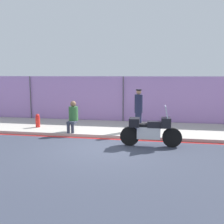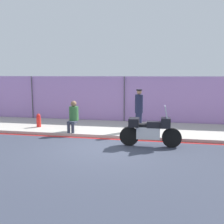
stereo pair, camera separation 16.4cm
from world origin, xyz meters
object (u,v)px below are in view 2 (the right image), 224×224
(officer_standing, at_px, (139,110))
(person_seated_on_curb, at_px, (73,115))
(motorcycle, at_px, (150,130))
(fire_hydrant, at_px, (39,120))

(officer_standing, relative_size, person_seated_on_curb, 1.37)
(person_seated_on_curb, bearing_deg, motorcycle, -21.54)
(person_seated_on_curb, height_order, fire_hydrant, person_seated_on_curb)
(motorcycle, height_order, person_seated_on_curb, motorcycle)
(motorcycle, distance_m, officer_standing, 2.12)
(motorcycle, xyz_separation_m, fire_hydrant, (-5.22, 1.88, -0.16))
(officer_standing, xyz_separation_m, fire_hydrant, (-4.63, -0.11, -0.62))
(motorcycle, height_order, fire_hydrant, motorcycle)
(motorcycle, xyz_separation_m, officer_standing, (-0.58, 1.99, 0.46))
(officer_standing, xyz_separation_m, person_seated_on_curb, (-2.73, -0.68, -0.20))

